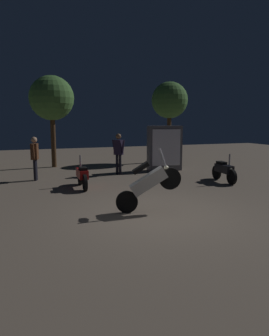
{
  "coord_description": "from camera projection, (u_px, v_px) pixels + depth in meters",
  "views": [
    {
      "loc": [
        -3.2,
        -6.77,
        2.3
      ],
      "look_at": [
        -0.16,
        1.28,
        1.0
      ],
      "focal_mm": 33.06,
      "sensor_mm": 36.0,
      "label": 1
    }
  ],
  "objects": [
    {
      "name": "kiosk_billboard",
      "position": [
        165.0,
        148.0,
        14.56
      ],
      "size": [
        1.65,
        0.74,
        2.1
      ],
      "rotation": [
        0.0,
        0.0,
        3.0
      ],
      "color": "#595960",
      "rests_on": "ground_plane"
    },
    {
      "name": "person_rider_beside",
      "position": [
        35.0,
        154.0,
        12.02
      ],
      "size": [
        0.33,
        0.67,
        1.71
      ],
      "rotation": [
        0.0,
        0.0,
        2.88
      ],
      "color": "black",
      "rests_on": "ground_plane"
    },
    {
      "name": "motorcycle_white_foreground",
      "position": [
        148.0,
        183.0,
        7.81
      ],
      "size": [
        1.63,
        0.54,
        1.63
      ],
      "rotation": [
        0.0,
        0.0,
        -0.26
      ],
      "color": "black",
      "rests_on": "ground_plane"
    },
    {
      "name": "motorcycle_red_parked_right",
      "position": [
        82.0,
        175.0,
        10.74
      ],
      "size": [
        0.34,
        1.66,
        1.11
      ],
      "rotation": [
        0.0,
        0.0,
        1.53
      ],
      "color": "black",
      "rests_on": "ground_plane"
    },
    {
      "name": "ground_plane",
      "position": [
        159.0,
        214.0,
        7.72
      ],
      "size": [
        40.0,
        40.0,
        0.0
      ],
      "primitive_type": "plane",
      "color": "#756656"
    },
    {
      "name": "tree_left_bg",
      "position": [
        170.0,
        101.0,
        17.37
      ],
      "size": [
        2.03,
        2.03,
        4.5
      ],
      "color": "#4C331E",
      "rests_on": "ground_plane"
    },
    {
      "name": "person_bystander_far",
      "position": [
        119.0,
        150.0,
        13.38
      ],
      "size": [
        0.48,
        0.59,
        1.78
      ],
      "rotation": [
        0.0,
        0.0,
        0.65
      ],
      "color": "black",
      "rests_on": "ground_plane"
    },
    {
      "name": "tree_center_bg",
      "position": [
        52.0,
        99.0,
        15.25
      ],
      "size": [
        2.19,
        2.19,
        4.54
      ],
      "color": "#4C331E",
      "rests_on": "ground_plane"
    },
    {
      "name": "motorcycle_black_parked_left",
      "position": [
        224.0,
        170.0,
        11.84
      ],
      "size": [
        0.4,
        1.66,
        1.11
      ],
      "rotation": [
        0.0,
        0.0,
        4.61
      ],
      "color": "black",
      "rests_on": "ground_plane"
    }
  ]
}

